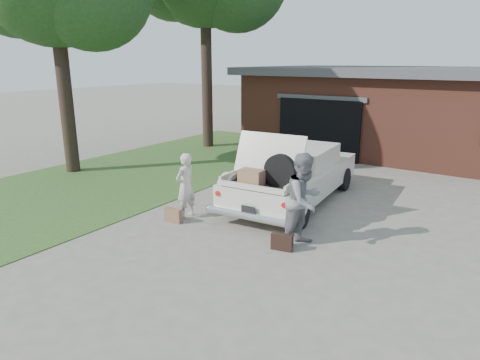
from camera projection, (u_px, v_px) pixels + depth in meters
The scene contains 8 objects.
ground at pixel (224, 237), 9.01m from camera, with size 90.00×90.00×0.00m, color gray.
grass_strip at pixel (145, 170), 14.37m from camera, with size 6.00×16.00×0.02m, color #2D4C1E.
house at pixel (413, 109), 17.14m from camera, with size 12.80×7.80×3.30m.
sedan at pixel (293, 175), 11.03m from camera, with size 2.32×5.13×2.00m.
woman_left at pixel (186, 186), 9.94m from camera, with size 0.56×0.37×1.54m, color beige.
woman_right at pixel (304, 200), 8.35m from camera, with size 0.92×0.72×1.89m, color gray.
suitcase_left at pixel (173, 215), 9.77m from camera, with size 0.42×0.13×0.33m, color #846043.
suitcase_right at pixel (282, 242), 8.33m from camera, with size 0.43×0.14×0.33m, color black.
Camera 1 is at (4.98, -6.70, 3.60)m, focal length 32.00 mm.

